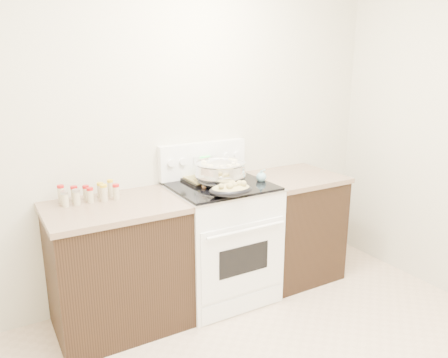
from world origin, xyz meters
TOP-DOWN VIEW (x-y plane):
  - room_shell at (0.00, 0.00)m, footprint 4.10×3.60m
  - counter_left at (-0.48, 1.43)m, footprint 0.93×0.67m
  - counter_right at (1.08, 1.43)m, footprint 0.73×0.67m
  - kitchen_range at (0.35, 1.42)m, footprint 0.78×0.73m
  - mixing_bowl at (0.35, 1.42)m, footprint 0.40×0.40m
  - roasting_pan at (0.27, 1.14)m, footprint 0.34×0.26m
  - baking_sheet at (0.34, 1.57)m, footprint 0.43×0.31m
  - wooden_spoon at (0.23, 1.43)m, footprint 0.20×0.20m
  - blue_ladle at (0.69, 1.36)m, footprint 0.21×0.22m
  - spice_jars at (-0.61, 1.58)m, footprint 0.40×0.16m

SIDE VIEW (x-z plane):
  - counter_left at x=-0.48m, z-range 0.00..0.92m
  - counter_right at x=1.08m, z-range 0.00..0.92m
  - kitchen_range at x=0.35m, z-range -0.12..1.10m
  - wooden_spoon at x=0.23m, z-range 0.93..0.98m
  - baking_sheet at x=0.34m, z-range 0.93..0.99m
  - blue_ladle at x=0.69m, z-range 0.93..1.03m
  - spice_jars at x=-0.61m, z-range 0.91..1.04m
  - roasting_pan at x=0.27m, z-range 0.94..1.05m
  - mixing_bowl at x=0.35m, z-range 0.92..1.15m
  - room_shell at x=0.00m, z-range 0.33..3.08m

